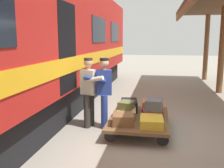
{
  "coord_description": "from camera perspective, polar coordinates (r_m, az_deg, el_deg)",
  "views": [
    {
      "loc": [
        0.08,
        5.61,
        2.14
      ],
      "look_at": [
        1.09,
        -0.0,
        1.15
      ],
      "focal_mm": 41.43,
      "sensor_mm": 36.0,
      "label": 1
    }
  ],
  "objects": [
    {
      "name": "suitcase_black_hardshell",
      "position": [
        6.74,
        3.79,
        -4.68
      ],
      "size": [
        0.49,
        0.68,
        0.27
      ],
      "primitive_type": "cube",
      "rotation": [
        0.0,
        0.0,
        0.13
      ],
      "color": "black",
      "rests_on": "luggage_cart"
    },
    {
      "name": "suitcase_tan_vintage",
      "position": [
        6.21,
        3.18,
        -6.37
      ],
      "size": [
        0.5,
        0.67,
        0.19
      ],
      "primitive_type": "cube",
      "rotation": [
        0.0,
        0.0,
        0.09
      ],
      "color": "tan",
      "rests_on": "luggage_cart"
    },
    {
      "name": "suitcase_yellow_case",
      "position": [
        5.62,
        8.73,
        -8.22
      ],
      "size": [
        0.51,
        0.65,
        0.19
      ],
      "primitive_type": "cube",
      "rotation": [
        0.0,
        0.0,
        0.04
      ],
      "color": "gold",
      "rests_on": "luggage_cart"
    },
    {
      "name": "suitcase_olive_duffel",
      "position": [
        6.18,
        3.2,
        -4.67
      ],
      "size": [
        0.4,
        0.46,
        0.18
      ],
      "primitive_type": "cube",
      "rotation": [
        0.0,
        0.0,
        -0.22
      ],
      "color": "brown",
      "rests_on": "suitcase_tan_vintage"
    },
    {
      "name": "suitcase_brown_leather",
      "position": [
        5.66,
        2.46,
        -7.77
      ],
      "size": [
        0.51,
        0.53,
        0.23
      ],
      "primitive_type": "cube",
      "rotation": [
        0.0,
        0.0,
        0.14
      ],
      "color": "brown",
      "rests_on": "luggage_cart"
    },
    {
      "name": "train_car",
      "position": [
        6.63,
        -22.14,
        8.44
      ],
      "size": [
        3.02,
        18.02,
        4.0
      ],
      "color": "#B21E19",
      "rests_on": "ground_plane"
    },
    {
      "name": "suitcase_slate_roller",
      "position": [
        6.08,
        9.2,
        -4.52
      ],
      "size": [
        0.4,
        0.46,
        0.24
      ],
      "primitive_type": "cube",
      "rotation": [
        0.0,
        0.0,
        -0.09
      ],
      "color": "#4C515B",
      "rests_on": "suitcase_burgundy_valise"
    },
    {
      "name": "luggage_cart",
      "position": [
        6.22,
        6.0,
        -7.7
      ],
      "size": [
        1.36,
        2.08,
        0.32
      ],
      "color": "brown",
      "rests_on": "ground_plane"
    },
    {
      "name": "porter_by_door",
      "position": [
        6.29,
        -4.99,
        -1.32
      ],
      "size": [
        0.72,
        0.54,
        1.7
      ],
      "color": "#332D28",
      "rests_on": "ground_plane"
    },
    {
      "name": "suitcase_burgundy_valise",
      "position": [
        6.16,
        8.88,
        -6.49
      ],
      "size": [
        0.51,
        0.55,
        0.21
      ],
      "primitive_type": "cube",
      "rotation": [
        0.0,
        0.0,
        0.13
      ],
      "color": "maroon",
      "rests_on": "luggage_cart"
    },
    {
      "name": "ground_plane",
      "position": [
        6.01,
        10.51,
        -11.2
      ],
      "size": [
        60.0,
        60.0,
        0.0
      ],
      "primitive_type": "plane",
      "color": "gray"
    },
    {
      "name": "porter_in_overalls",
      "position": [
        6.24,
        -1.91,
        -1.39
      ],
      "size": [
        0.71,
        0.51,
        1.7
      ],
      "color": "navy",
      "rests_on": "ground_plane"
    },
    {
      "name": "suitcase_orange_carryall",
      "position": [
        6.7,
        9.02,
        -4.82
      ],
      "size": [
        0.51,
        0.49,
        0.28
      ],
      "primitive_type": "cube",
      "rotation": [
        0.0,
        0.0,
        -0.01
      ],
      "color": "#CC6B23",
      "rests_on": "luggage_cart"
    }
  ]
}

